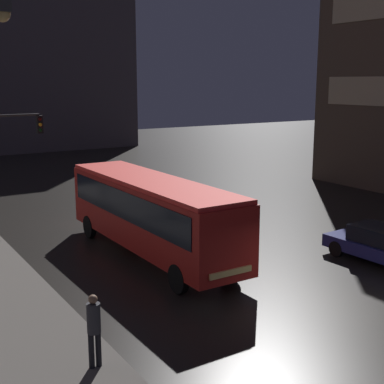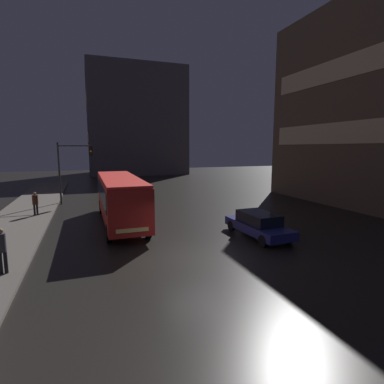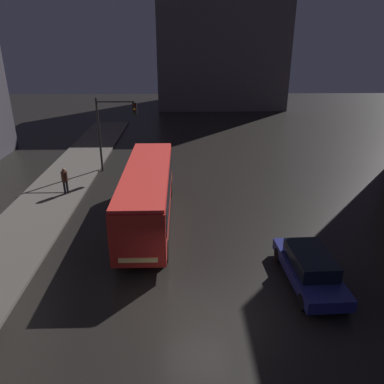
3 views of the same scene
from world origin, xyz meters
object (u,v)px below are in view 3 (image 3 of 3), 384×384
object	(u,v)px
car_taxi	(310,267)
pedestrian_near	(65,178)
traffic_light_main	(113,122)
bus_near	(147,190)

from	to	relation	value
car_taxi	pedestrian_near	size ratio (longest dim) A/B	2.78
pedestrian_near	traffic_light_main	bearing A→B (deg)	133.11
car_taxi	traffic_light_main	distance (m)	18.20
bus_near	car_taxi	distance (m)	9.18
pedestrian_near	traffic_light_main	xyz separation A→B (m)	(2.43, 4.94, 2.58)
car_taxi	traffic_light_main	bearing A→B (deg)	-56.93
traffic_light_main	pedestrian_near	bearing A→B (deg)	-116.18
bus_near	car_taxi	world-z (taller)	bus_near
pedestrian_near	car_taxi	bearing A→B (deg)	32.16
bus_near	car_taxi	size ratio (longest dim) A/B	2.21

